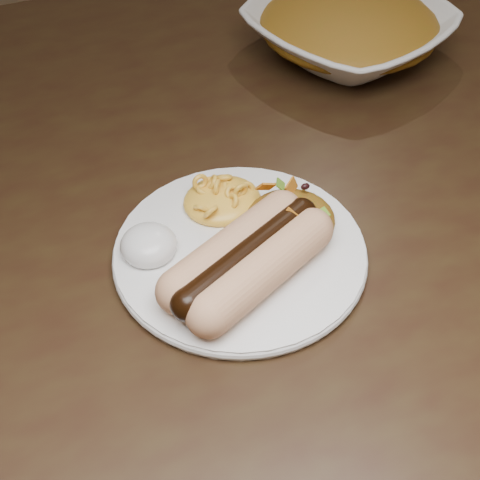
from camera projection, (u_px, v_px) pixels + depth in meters
name	position (u px, v px, depth m)	size (l,w,h in m)	color
table	(141.00, 248.00, 0.75)	(1.60, 0.90, 0.75)	black
plate	(240.00, 252.00, 0.61)	(0.23, 0.23, 0.01)	white
hotdog	(248.00, 258.00, 0.57)	(0.14, 0.12, 0.04)	tan
mac_and_cheese	(222.00, 192.00, 0.64)	(0.08, 0.07, 0.03)	#F1A444
sour_cream	(148.00, 239.00, 0.59)	(0.05, 0.05, 0.03)	white
taco_salad	(290.00, 214.00, 0.61)	(0.09, 0.08, 0.04)	#BE3C18
serving_bowl	(348.00, 32.00, 0.84)	(0.24, 0.24, 0.06)	white
bowl_filling	(350.00, 17.00, 0.83)	(0.23, 0.23, 0.06)	#BE3C18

